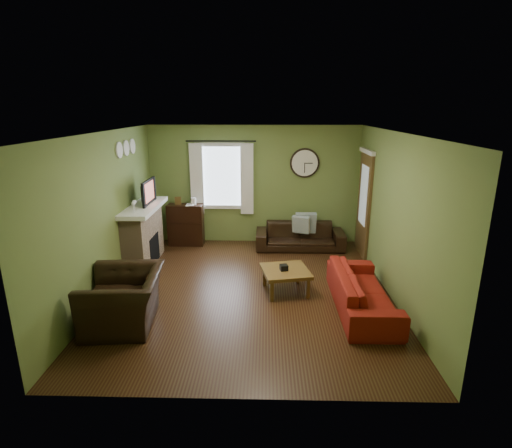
{
  "coord_description": "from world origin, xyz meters",
  "views": [
    {
      "loc": [
        0.27,
        -6.12,
        2.97
      ],
      "look_at": [
        0.1,
        0.4,
        1.05
      ],
      "focal_mm": 28.0,
      "sensor_mm": 36.0,
      "label": 1
    }
  ],
  "objects_px": {
    "sofa_brown": "(300,236)",
    "sofa_red": "(362,291)",
    "armchair": "(124,299)",
    "bookshelf": "(186,225)",
    "coffee_table": "(285,281)"
  },
  "relations": [
    {
      "from": "bookshelf",
      "to": "armchair",
      "type": "distance_m",
      "value": 3.42
    },
    {
      "from": "bookshelf",
      "to": "armchair",
      "type": "bearing_deg",
      "value": -93.56
    },
    {
      "from": "armchair",
      "to": "coffee_table",
      "type": "distance_m",
      "value": 2.56
    },
    {
      "from": "sofa_brown",
      "to": "sofa_red",
      "type": "xyz_separation_m",
      "value": [
        0.72,
        -2.7,
        0.01
      ]
    },
    {
      "from": "sofa_brown",
      "to": "armchair",
      "type": "height_order",
      "value": "armchair"
    },
    {
      "from": "bookshelf",
      "to": "sofa_red",
      "type": "relative_size",
      "value": 0.46
    },
    {
      "from": "coffee_table",
      "to": "armchair",
      "type": "bearing_deg",
      "value": -154.96
    },
    {
      "from": "sofa_brown",
      "to": "sofa_red",
      "type": "distance_m",
      "value": 2.79
    },
    {
      "from": "bookshelf",
      "to": "sofa_brown",
      "type": "xyz_separation_m",
      "value": [
        2.51,
        -0.18,
        -0.18
      ]
    },
    {
      "from": "bookshelf",
      "to": "coffee_table",
      "type": "relative_size",
      "value": 1.24
    },
    {
      "from": "coffee_table",
      "to": "sofa_red",
      "type": "bearing_deg",
      "value": -25.78
    },
    {
      "from": "sofa_brown",
      "to": "sofa_red",
      "type": "bearing_deg",
      "value": -74.96
    },
    {
      "from": "sofa_red",
      "to": "armchair",
      "type": "xyz_separation_m",
      "value": [
        -3.45,
        -0.53,
        0.09
      ]
    },
    {
      "from": "armchair",
      "to": "bookshelf",
      "type": "bearing_deg",
      "value": 170.88
    },
    {
      "from": "coffee_table",
      "to": "bookshelf",
      "type": "bearing_deg",
      "value": 132.05
    }
  ]
}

